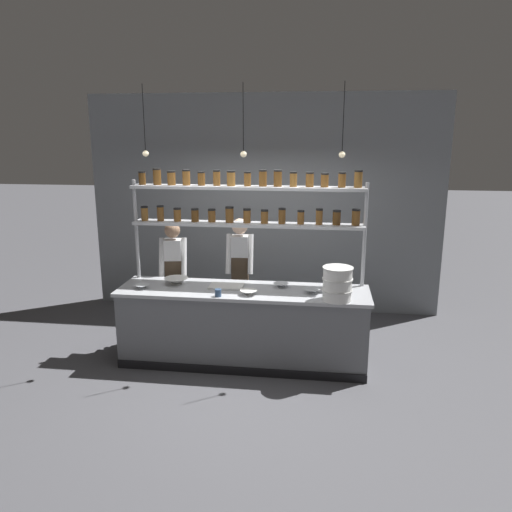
# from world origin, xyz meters

# --- Properties ---
(ground_plane) EXTENTS (40.00, 40.00, 0.00)m
(ground_plane) POSITION_xyz_m (0.00, 0.00, 0.00)
(ground_plane) COLOR #4C4C51
(back_wall) EXTENTS (5.36, 0.12, 3.28)m
(back_wall) POSITION_xyz_m (0.00, 2.00, 1.64)
(back_wall) COLOR gray
(back_wall) RESTS_ON ground_plane
(prep_counter) EXTENTS (2.96, 0.76, 0.92)m
(prep_counter) POSITION_xyz_m (0.00, -0.00, 0.46)
(prep_counter) COLOR slate
(prep_counter) RESTS_ON ground_plane
(spice_shelf_unit) EXTENTS (2.84, 0.28, 2.30)m
(spice_shelf_unit) POSITION_xyz_m (0.00, 0.33, 1.85)
(spice_shelf_unit) COLOR #ADAFB5
(spice_shelf_unit) RESTS_ON ground_plane
(chef_left) EXTENTS (0.39, 0.32, 1.59)m
(chef_left) POSITION_xyz_m (-1.02, 0.60, 0.90)
(chef_left) COLOR black
(chef_left) RESTS_ON ground_plane
(chef_center) EXTENTS (0.38, 0.30, 1.63)m
(chef_center) POSITION_xyz_m (-0.16, 0.78, 0.93)
(chef_center) COLOR black
(chef_center) RESTS_ON ground_plane
(container_stack) EXTENTS (0.33, 0.33, 0.38)m
(container_stack) POSITION_xyz_m (1.08, -0.25, 1.11)
(container_stack) COLOR white
(container_stack) RESTS_ON prep_counter
(cutting_board) EXTENTS (0.40, 0.26, 0.02)m
(cutting_board) POSITION_xyz_m (-0.21, 0.04, 0.93)
(cutting_board) COLOR silver
(cutting_board) RESTS_ON prep_counter
(prep_bowl_near_left) EXTENTS (0.18, 0.18, 0.05)m
(prep_bowl_near_left) POSITION_xyz_m (0.43, 0.14, 0.94)
(prep_bowl_near_left) COLOR silver
(prep_bowl_near_left) RESTS_ON prep_counter
(prep_bowl_center_front) EXTENTS (0.29, 0.29, 0.08)m
(prep_bowl_center_front) POSITION_xyz_m (-0.84, 0.09, 0.96)
(prep_bowl_center_front) COLOR silver
(prep_bowl_center_front) RESTS_ON prep_counter
(prep_bowl_center_back) EXTENTS (0.20, 0.20, 0.05)m
(prep_bowl_center_back) POSITION_xyz_m (0.09, -0.20, 0.95)
(prep_bowl_center_back) COLOR silver
(prep_bowl_center_back) RESTS_ON prep_counter
(prep_bowl_near_right) EXTENTS (0.17, 0.17, 0.05)m
(prep_bowl_near_right) POSITION_xyz_m (-1.19, -0.13, 0.94)
(prep_bowl_near_right) COLOR silver
(prep_bowl_near_right) RESTS_ON prep_counter
(prep_bowl_far_left) EXTENTS (0.20, 0.20, 0.06)m
(prep_bowl_far_left) POSITION_xyz_m (0.80, -0.04, 0.95)
(prep_bowl_far_left) COLOR #B2B7BC
(prep_bowl_far_left) RESTS_ON prep_counter
(serving_cup_front) EXTENTS (0.07, 0.07, 0.08)m
(serving_cup_front) POSITION_xyz_m (-0.24, -0.30, 0.96)
(serving_cup_front) COLOR #334C70
(serving_cup_front) RESTS_ON prep_counter
(pendant_light_row) EXTENTS (2.26, 0.07, 0.79)m
(pendant_light_row) POSITION_xyz_m (-0.00, 0.00, 2.53)
(pendant_light_row) COLOR black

